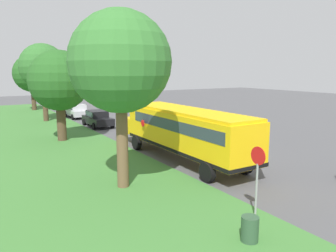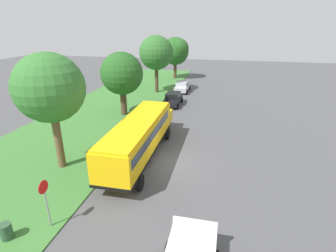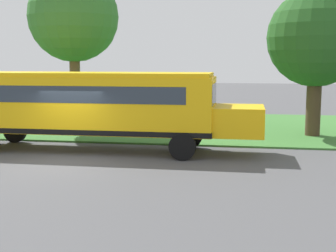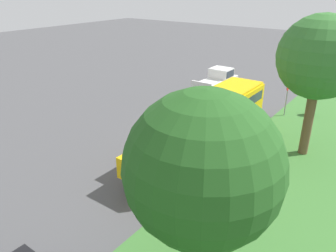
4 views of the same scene
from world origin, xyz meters
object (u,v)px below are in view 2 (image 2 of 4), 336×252
object	(u,v)px
school_bus	(140,135)
stop_sign	(46,199)
car_black_nearest	(173,98)
oak_tree_beside_bus	(49,90)
oak_tree_across_road	(176,51)
car_silver_middle	(182,86)
oak_tree_roadside_mid	(122,73)
oak_tree_far_end	(156,52)
trash_bin	(6,232)

from	to	relation	value
school_bus	stop_sign	xyz separation A→B (m)	(-2.18, -8.04, -0.19)
car_black_nearest	oak_tree_beside_bus	xyz separation A→B (m)	(-4.85, -16.78, 4.81)
oak_tree_beside_bus	oak_tree_across_road	distance (m)	33.52
school_bus	oak_tree_across_road	size ratio (longest dim) A/B	1.67
car_silver_middle	oak_tree_beside_bus	bearing A→B (deg)	-101.51
car_black_nearest	stop_sign	world-z (taller)	stop_sign
oak_tree_roadside_mid	school_bus	bearing A→B (deg)	-61.71
oak_tree_roadside_mid	oak_tree_far_end	size ratio (longest dim) A/B	0.85
car_silver_middle	oak_tree_roadside_mid	xyz separation A→B (m)	(-4.59, -12.15, 3.86)
oak_tree_beside_bus	trash_bin	size ratio (longest dim) A/B	9.01
car_black_nearest	stop_sign	xyz separation A→B (m)	(-1.80, -22.39, 0.86)
car_black_nearest	trash_bin	world-z (taller)	car_black_nearest
car_silver_middle	oak_tree_across_road	xyz separation A→B (m)	(-2.82, 9.64, 4.22)
oak_tree_far_end	stop_sign	xyz separation A→B (m)	(1.93, -28.14, -4.08)
school_bus	oak_tree_roadside_mid	size ratio (longest dim) A/B	1.78
car_black_nearest	trash_bin	size ratio (longest dim) A/B	4.89
school_bus	oak_tree_far_end	size ratio (longest dim) A/B	1.52
school_bus	stop_sign	bearing A→B (deg)	-105.15
oak_tree_far_end	car_black_nearest	bearing A→B (deg)	-56.99
oak_tree_roadside_mid	oak_tree_across_road	distance (m)	21.86
oak_tree_roadside_mid	oak_tree_across_road	xyz separation A→B (m)	(1.77, 21.79, 0.36)
car_black_nearest	stop_sign	bearing A→B (deg)	-94.60
car_silver_middle	oak_tree_far_end	distance (m)	6.32
oak_tree_beside_bus	oak_tree_far_end	xyz separation A→B (m)	(1.12, 22.53, 0.12)
oak_tree_beside_bus	car_silver_middle	bearing A→B (deg)	78.49
oak_tree_roadside_mid	stop_sign	distance (m)	17.75
school_bus	oak_tree_roadside_mid	world-z (taller)	oak_tree_roadside_mid
car_silver_middle	oak_tree_roadside_mid	size ratio (longest dim) A/B	0.63
oak_tree_beside_bus	oak_tree_across_road	size ratio (longest dim) A/B	1.09
car_black_nearest	car_silver_middle	size ratio (longest dim) A/B	1.00
car_silver_middle	oak_tree_across_road	size ratio (longest dim) A/B	0.59
car_black_nearest	car_silver_middle	world-z (taller)	same
car_black_nearest	trash_bin	distance (m)	23.82
stop_sign	trash_bin	size ratio (longest dim) A/B	3.04
school_bus	oak_tree_beside_bus	world-z (taller)	oak_tree_beside_bus
oak_tree_far_end	oak_tree_across_road	distance (m)	10.99
school_bus	oak_tree_far_end	world-z (taller)	oak_tree_far_end
car_silver_middle	trash_bin	world-z (taller)	car_silver_middle
car_silver_middle	oak_tree_far_end	bearing A→B (deg)	-161.02
trash_bin	car_silver_middle	bearing A→B (deg)	83.83
oak_tree_roadside_mid	oak_tree_across_road	bearing A→B (deg)	85.36
car_black_nearest	oak_tree_across_road	distance (m)	17.43
oak_tree_beside_bus	oak_tree_roadside_mid	world-z (taller)	oak_tree_beside_bus
car_black_nearest	oak_tree_roadside_mid	xyz separation A→B (m)	(-4.59, -5.12, 3.86)
car_silver_middle	oak_tree_across_road	world-z (taller)	oak_tree_across_road
oak_tree_roadside_mid	oak_tree_far_end	bearing A→B (deg)	85.48
car_silver_middle	oak_tree_across_road	bearing A→B (deg)	106.32
school_bus	trash_bin	world-z (taller)	school_bus
school_bus	trash_bin	size ratio (longest dim) A/B	13.80
car_black_nearest	stop_sign	size ratio (longest dim) A/B	1.61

